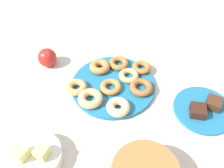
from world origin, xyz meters
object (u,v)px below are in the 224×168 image
object	(u,v)px
brownie_near	(214,103)
apple	(47,58)
donut_0	(111,87)
fruit_bowl	(36,157)
brownie_far	(198,111)
melon_chunk_left	(42,152)
donut_5	(76,87)
donut_plate	(113,85)
donut_6	(118,107)
donut_8	(129,76)
donut_3	(141,87)
donut_2	(119,63)
melon_chunk_right	(21,154)
donut_7	(142,67)
donut_1	(100,67)
cake_plate	(203,110)
donut_4	(90,98)

from	to	relation	value
brownie_near	apple	size ratio (longest dim) A/B	0.68
donut_0	fruit_bowl	world-z (taller)	fruit_bowl
brownie_far	melon_chunk_left	xyz separation A→B (m)	(0.47, 0.25, 0.03)
donut_5	donut_plate	bearing A→B (deg)	-158.92
donut_plate	donut_6	size ratio (longest dim) A/B	3.90
donut_5	donut_8	xyz separation A→B (m)	(-0.19, -0.09, -0.00)
donut_5	apple	world-z (taller)	apple
melon_chunk_left	donut_3	bearing A→B (deg)	-129.17
donut_5	brownie_far	distance (m)	0.45
donut_0	melon_chunk_left	bearing A→B (deg)	64.15
donut_2	donut_6	bearing A→B (deg)	96.88
donut_6	brownie_near	bearing A→B (deg)	-168.36
donut_plate	donut_5	size ratio (longest dim) A/B	4.05
donut_5	melon_chunk_right	distance (m)	0.32
donut_0	donut_6	world-z (taller)	donut_6
donut_7	brownie_near	world-z (taller)	brownie_near
donut_2	donut_1	bearing A→B (deg)	25.85
donut_5	brownie_near	distance (m)	0.51
donut_plate	brownie_near	bearing A→B (deg)	171.76
donut_2	donut_8	distance (m)	0.08
cake_plate	melon_chunk_right	bearing A→B (deg)	27.24
donut_5	melon_chunk_right	size ratio (longest dim) A/B	2.26
brownie_far	fruit_bowl	bearing A→B (deg)	26.27
donut_4	brownie_near	distance (m)	0.44
donut_7	donut_8	xyz separation A→B (m)	(0.05, 0.06, -0.00)
donut_3	donut_2	bearing A→B (deg)	-50.63
donut_8	apple	xyz separation A→B (m)	(0.35, -0.04, 0.01)
donut_1	donut_8	bearing A→B (deg)	165.66
donut_7	brownie_far	distance (m)	0.29
donut_2	donut_6	size ratio (longest dim) A/B	0.96
donut_4	melon_chunk_right	size ratio (longest dim) A/B	2.55
donut_1	donut_2	bearing A→B (deg)	-154.15
donut_1	donut_8	world-z (taller)	donut_1
donut_7	donut_8	world-z (taller)	same
brownie_near	melon_chunk_left	size ratio (longest dim) A/B	1.50
donut_plate	donut_1	distance (m)	0.10
donut_0	donut_3	world-z (taller)	donut_3
donut_2	donut_8	world-z (taller)	same
donut_4	donut_6	bearing A→B (deg)	167.20
donut_7	apple	bearing A→B (deg)	1.68
donut_plate	brownie_near	size ratio (longest dim) A/B	6.10
cake_plate	apple	xyz separation A→B (m)	(0.64, -0.16, 0.03)
donut_4	donut_6	distance (m)	0.11
donut_4	brownie_near	world-z (taller)	same
donut_2	brownie_near	world-z (taller)	brownie_near
donut_5	brownie_near	world-z (taller)	brownie_near
donut_4	apple	distance (m)	0.29
donut_6	cake_plate	size ratio (longest dim) A/B	0.39
brownie_near	brownie_far	bearing A→B (deg)	36.03
donut_1	cake_plate	bearing A→B (deg)	160.48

